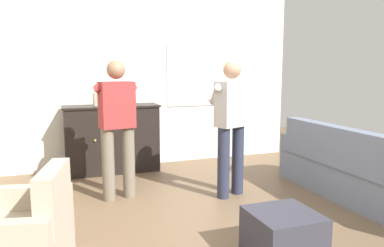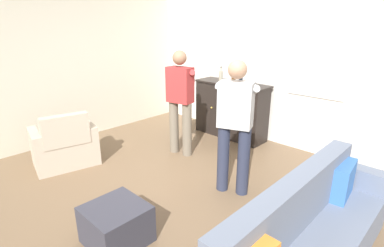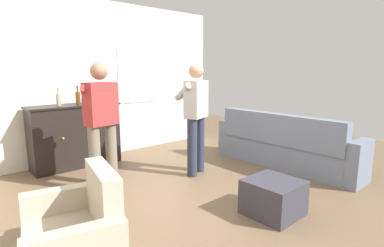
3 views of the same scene
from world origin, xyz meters
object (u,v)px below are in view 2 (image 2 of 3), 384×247
(armchair, at_px, (65,147))
(bottle_liquor_amber, at_px, (234,77))
(bottle_spirits_clear, at_px, (241,77))
(couch, at_px, (308,245))
(person_standing_left, at_px, (181,98))
(ottoman, at_px, (116,224))
(bottle_wine_green, at_px, (221,76))
(person_standing_right, at_px, (235,122))
(sideboard_cabinet, at_px, (231,110))

(armchair, xyz_separation_m, bottle_liquor_amber, (1.11, 2.69, 0.86))
(armchair, height_order, bottle_spirits_clear, bottle_spirits_clear)
(couch, xyz_separation_m, person_standing_left, (-2.62, 1.10, 0.59))
(bottle_liquor_amber, bearing_deg, bottle_spirits_clear, -1.71)
(couch, bearing_deg, ottoman, -151.46)
(couch, distance_m, bottle_wine_green, 3.66)
(bottle_wine_green, relative_size, bottle_liquor_amber, 0.90)
(bottle_liquor_amber, bearing_deg, person_standing_left, -98.00)
(bottle_liquor_amber, relative_size, ottoman, 0.55)
(bottle_spirits_clear, distance_m, person_standing_right, 1.85)
(armchair, relative_size, bottle_liquor_amber, 3.28)
(bottle_spirits_clear, height_order, ottoman, bottle_spirits_clear)
(bottle_spirits_clear, height_order, person_standing_left, person_standing_left)
(couch, bearing_deg, person_standing_left, 157.26)
(sideboard_cabinet, relative_size, person_standing_left, 0.85)
(sideboard_cabinet, bearing_deg, armchair, -110.99)
(bottle_liquor_amber, relative_size, person_standing_left, 0.18)
(sideboard_cabinet, height_order, bottle_liquor_amber, bottle_liquor_amber)
(couch, xyz_separation_m, person_standing_right, (-1.29, 0.72, 0.59))
(bottle_wine_green, relative_size, person_standing_right, 0.16)
(sideboard_cabinet, xyz_separation_m, bottle_wine_green, (-0.24, -0.04, 0.62))
(ottoman, bearing_deg, bottle_spirits_clear, 103.66)
(couch, height_order, ottoman, couch)
(armchair, bearing_deg, bottle_spirits_clear, 64.68)
(armchair, height_order, person_standing_right, person_standing_right)
(bottle_spirits_clear, height_order, person_standing_right, person_standing_right)
(bottle_spirits_clear, bearing_deg, bottle_liquor_amber, 178.29)
(bottle_liquor_amber, xyz_separation_m, ottoman, (0.91, -3.10, -0.95))
(couch, relative_size, person_standing_right, 1.47)
(couch, distance_m, person_standing_right, 1.59)
(couch, height_order, bottle_spirits_clear, bottle_spirits_clear)
(bottle_wine_green, bearing_deg, person_standing_left, -83.47)
(couch, height_order, bottle_liquor_amber, bottle_liquor_amber)
(bottle_spirits_clear, bearing_deg, ottoman, -76.34)
(person_standing_left, distance_m, person_standing_right, 1.38)
(bottle_liquor_amber, bearing_deg, bottle_wine_green, 178.30)
(sideboard_cabinet, bearing_deg, bottle_spirits_clear, -12.59)
(ottoman, relative_size, person_standing_left, 0.33)
(sideboard_cabinet, relative_size, bottle_liquor_amber, 4.69)
(bottle_spirits_clear, relative_size, ottoman, 0.59)
(armchair, xyz_separation_m, person_standing_left, (0.95, 1.52, 0.65))
(person_standing_left, relative_size, person_standing_right, 1.00)
(bottle_wine_green, xyz_separation_m, person_standing_left, (0.13, -1.18, -0.20))
(bottle_liquor_amber, bearing_deg, armchair, -112.47)
(couch, height_order, sideboard_cabinet, sideboard_cabinet)
(couch, distance_m, bottle_liquor_amber, 3.43)
(armchair, bearing_deg, bottle_wine_green, 73.23)
(couch, xyz_separation_m, bottle_spirits_clear, (-2.29, 2.26, 0.82))
(armchair, relative_size, ottoman, 1.81)
(sideboard_cabinet, height_order, ottoman, sideboard_cabinet)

